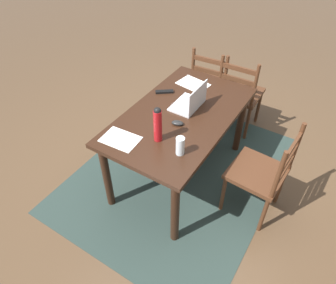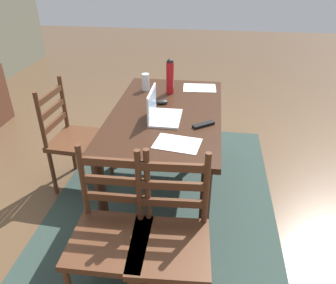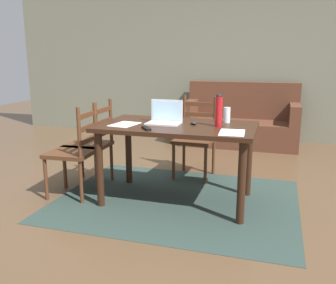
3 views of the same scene
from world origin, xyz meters
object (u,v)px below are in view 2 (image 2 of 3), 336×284
chair_far_head (75,139)px  chair_left_far (111,234)px  chair_left_near (170,240)px  dining_table (166,123)px  computer_mouse (162,102)px  laptop (160,112)px  tv_remote (203,125)px  drinking_glass (146,82)px  water_bottle (170,76)px

chair_far_head → chair_left_far: 1.21m
chair_left_near → chair_far_head: (1.03, 0.97, 0.00)m
dining_table → computer_mouse: size_ratio=14.85×
chair_left_near → chair_left_far: bearing=90.0°
chair_left_near → computer_mouse: 1.24m
laptop → computer_mouse: 0.28m
chair_left_near → tv_remote: size_ratio=5.59×
computer_mouse → drinking_glass: bearing=16.8°
dining_table → drinking_glass: size_ratio=9.79×
chair_left_far → laptop: laptop is taller
chair_left_near → drinking_glass: bearing=15.9°
water_bottle → drinking_glass: size_ratio=2.02×
water_bottle → chair_far_head: bearing=116.6°
dining_table → chair_left_far: 1.07m
chair_left_far → drinking_glass: chair_left_far is taller
chair_far_head → chair_left_near: bearing=-136.9°
dining_table → chair_far_head: chair_far_head is taller
chair_far_head → water_bottle: bearing=-63.4°
chair_left_near → drinking_glass: 1.57m
drinking_glass → laptop: bearing=-158.9°
chair_left_near → drinking_glass: (1.47, 0.42, 0.38)m
dining_table → drinking_glass: 0.53m
chair_left_near → chair_far_head: same height
laptop → computer_mouse: (0.28, 0.03, -0.04)m
chair_left_far → drinking_glass: (1.47, 0.08, 0.38)m
chair_left_near → water_bottle: size_ratio=3.09×
tv_remote → dining_table: bearing=18.8°
water_bottle → chair_left_far: bearing=174.0°
chair_left_far → computer_mouse: (1.18, -0.12, 0.32)m
tv_remote → laptop: bearing=40.5°
chair_far_head → chair_left_far: (-1.03, -0.63, 0.00)m
chair_left_near → laptop: size_ratio=2.97×
dining_table → chair_left_far: (-1.03, 0.17, -0.20)m
laptop → computer_mouse: bearing=5.1°
drinking_glass → tv_remote: bearing=-139.4°
dining_table → chair_left_far: chair_left_far is taller
dining_table → chair_left_far: size_ratio=1.56×
water_bottle → tv_remote: (-0.60, -0.32, -0.15)m
dining_table → chair_left_near: 1.06m
dining_table → laptop: laptop is taller
chair_far_head → tv_remote: size_ratio=5.59×
chair_left_near → drinking_glass: chair_left_near is taller
tv_remote → chair_left_far: bearing=113.2°
chair_far_head → tv_remote: chair_far_head is taller
dining_table → chair_far_head: (0.00, 0.80, -0.20)m
chair_left_far → laptop: 0.98m
drinking_glass → computer_mouse: size_ratio=1.52×
chair_left_near → tv_remote: bearing=-9.1°
laptop → water_bottle: bearing=-0.9°
laptop → chair_far_head: bearing=80.1°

